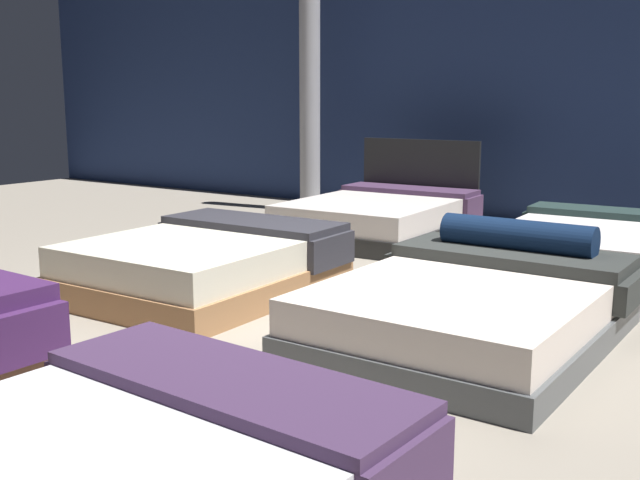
{
  "coord_description": "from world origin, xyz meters",
  "views": [
    {
      "loc": [
        2.92,
        -4.28,
        1.52
      ],
      "look_at": [
        0.1,
        -0.15,
        0.57
      ],
      "focal_mm": 42.53,
      "sensor_mm": 36.0,
      "label": 1
    }
  ],
  "objects_px": {
    "bed_5": "(591,244)",
    "bed_4": "(381,216)",
    "bed_2": "(207,264)",
    "support_pillar": "(310,78)",
    "bed_3": "(475,304)"
  },
  "relations": [
    {
      "from": "bed_3",
      "to": "bed_5",
      "type": "bearing_deg",
      "value": 90.22
    },
    {
      "from": "bed_2",
      "to": "bed_4",
      "type": "relative_size",
      "value": 0.9
    },
    {
      "from": "bed_3",
      "to": "bed_4",
      "type": "bearing_deg",
      "value": 129.81
    },
    {
      "from": "bed_2",
      "to": "support_pillar",
      "type": "relative_size",
      "value": 0.56
    },
    {
      "from": "bed_3",
      "to": "bed_4",
      "type": "distance_m",
      "value": 3.58
    },
    {
      "from": "bed_3",
      "to": "support_pillar",
      "type": "bearing_deg",
      "value": 136.3
    },
    {
      "from": "bed_4",
      "to": "bed_5",
      "type": "bearing_deg",
      "value": -4.49
    },
    {
      "from": "bed_2",
      "to": "bed_5",
      "type": "distance_m",
      "value": 3.53
    },
    {
      "from": "support_pillar",
      "to": "bed_5",
      "type": "bearing_deg",
      "value": -16.88
    },
    {
      "from": "support_pillar",
      "to": "bed_4",
      "type": "bearing_deg",
      "value": -32.8
    },
    {
      "from": "bed_5",
      "to": "bed_4",
      "type": "bearing_deg",
      "value": 174.95
    },
    {
      "from": "bed_4",
      "to": "bed_5",
      "type": "xyz_separation_m",
      "value": [
        2.28,
        -0.1,
        -0.04
      ]
    },
    {
      "from": "bed_2",
      "to": "support_pillar",
      "type": "distance_m",
      "value": 4.63
    },
    {
      "from": "bed_4",
      "to": "bed_5",
      "type": "relative_size",
      "value": 1.02
    },
    {
      "from": "support_pillar",
      "to": "bed_2",
      "type": "bearing_deg",
      "value": -65.57
    }
  ]
}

